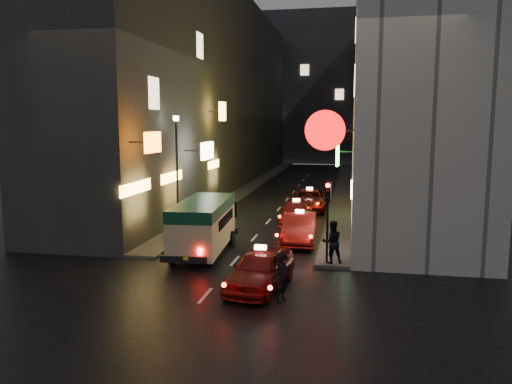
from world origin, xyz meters
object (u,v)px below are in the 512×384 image
Objects in this scene: taxi_near at (260,266)px; pedestrian_crossing at (282,274)px; traffic_light at (328,204)px; minibus at (204,221)px; lamp_post at (177,166)px.

taxi_near is 2.89× the size of pedestrian_crossing.
traffic_light is (1.28, 4.54, 1.72)m from pedestrian_crossing.
minibus is 1.05× the size of taxi_near.
minibus is at bearing -54.88° from lamp_post.
pedestrian_crossing is at bearing -51.29° from minibus.
minibus is at bearing 170.52° from traffic_light.
traffic_light is at bearing 55.98° from taxi_near.
lamp_post is (-5.96, 7.85, 2.88)m from taxi_near.
traffic_light is at bearing 6.43° from pedestrian_crossing.
lamp_post reaches higher than traffic_light.
minibus is at bearing 60.92° from pedestrian_crossing.
pedestrian_crossing is 5.02m from traffic_light.
minibus reaches higher than pedestrian_crossing.
taxi_near is 0.90× the size of lamp_post.
minibus is 0.94× the size of lamp_post.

